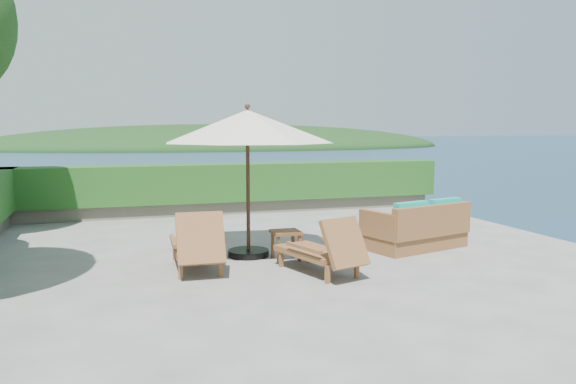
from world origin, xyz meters
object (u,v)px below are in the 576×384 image
object	(u,v)px
side_table	(286,236)
wicker_loveseat	(417,229)
patio_umbrella	(248,128)
lounge_right	(323,249)
lounge_left	(197,244)

from	to	relation	value
side_table	wicker_loveseat	distance (m)	2.69
side_table	patio_umbrella	bearing A→B (deg)	140.88
lounge_right	side_table	xyz separation A→B (m)	(-0.28, 1.13, 0.03)
wicker_loveseat	lounge_right	bearing A→B (deg)	-168.34
patio_umbrella	lounge_left	bearing A→B (deg)	-144.45
wicker_loveseat	patio_umbrella	bearing A→B (deg)	158.20
patio_umbrella	side_table	size ratio (longest dim) A/B	7.34
patio_umbrella	lounge_right	world-z (taller)	patio_umbrella
patio_umbrella	lounge_right	distance (m)	2.63
lounge_right	wicker_loveseat	world-z (taller)	wicker_loveseat
lounge_right	lounge_left	bearing A→B (deg)	138.22
patio_umbrella	wicker_loveseat	bearing A→B (deg)	-5.92
patio_umbrella	wicker_loveseat	xyz separation A→B (m)	(3.25, -0.34, -1.94)
patio_umbrella	side_table	world-z (taller)	patio_umbrella
lounge_left	lounge_right	world-z (taller)	lounge_left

